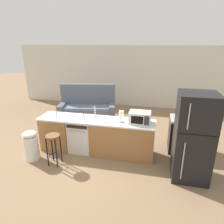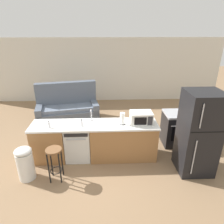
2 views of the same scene
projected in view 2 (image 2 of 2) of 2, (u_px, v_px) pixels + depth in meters
name	position (u px, v px, depth m)	size (l,w,h in m)	color
ground_plane	(90.00, 157.00, 4.95)	(24.00, 24.00, 0.00)	#896B4C
wall_back	(102.00, 70.00, 8.31)	(10.00, 0.06, 2.60)	silver
kitchen_counter	(99.00, 142.00, 4.80)	(2.94, 0.66, 0.90)	#9E6B3D
dishwasher	(78.00, 142.00, 4.78)	(0.58, 0.61, 0.84)	silver
stove_range	(177.00, 128.00, 5.37)	(0.76, 0.68, 0.90)	black
refrigerator	(198.00, 133.00, 4.18)	(0.72, 0.73, 1.82)	black
microwave	(141.00, 118.00, 4.59)	(0.50, 0.37, 0.28)	white
sink_faucet	(91.00, 116.00, 4.70)	(0.07, 0.18, 0.30)	silver
paper_towel_roll	(122.00, 119.00, 4.55)	(0.14, 0.14, 0.28)	#4C4C51
soap_bottle	(82.00, 123.00, 4.47)	(0.06, 0.06, 0.18)	silver
dish_soap_bottle	(49.00, 125.00, 4.40)	(0.06, 0.06, 0.18)	silver
kettle	(185.00, 108.00, 5.29)	(0.21, 0.17, 0.19)	silver
bar_stool	(55.00, 158.00, 4.02)	(0.32, 0.32, 0.74)	brown
trash_bin	(25.00, 163.00, 4.11)	(0.35, 0.35, 0.74)	white
couch	(68.00, 109.00, 6.81)	(2.14, 1.27, 1.27)	#515B6B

